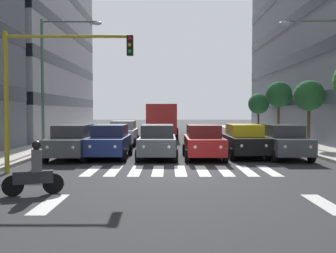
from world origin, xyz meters
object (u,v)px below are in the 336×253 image
car_0 (283,141)px  street_tree_1 (309,96)px  car_3 (158,141)px  car_5 (73,141)px  car_row2_0 (123,133)px  bus_behind_traffic (162,117)px  car_2 (203,141)px  motorcycle_with_rider (34,173)px  car_4 (110,141)px  car_1 (244,140)px  street_lamp_right (52,70)px  street_tree_2 (279,95)px  street_tree_3 (259,104)px  street_lamp_left (333,72)px  traffic_light_gantry (44,77)px

car_0 → street_tree_1: bearing=-124.1°
car_3 → car_5: 4.30m
car_row2_0 → bus_behind_traffic: bearing=-106.9°
car_2 → motorcycle_with_rider: bearing=55.9°
car_4 → bus_behind_traffic: (-2.45, -16.17, 0.97)m
car_5 → car_row2_0: 7.94m
car_1 → car_5: (8.84, 0.78, 0.00)m
street_lamp_right → bus_behind_traffic: bearing=-114.5°
car_5 → motorcycle_with_rider: (-0.97, 8.22, -0.24)m
car_2 → street_tree_2: bearing=-122.5°
street_tree_3 → car_4: bearing=56.2°
car_1 → car_5: same height
street_lamp_left → street_tree_1: bearing=-100.1°
car_5 → car_3: bearing=-176.8°
car_5 → street_tree_2: (-13.64, -11.16, 2.84)m
street_lamp_left → car_0: bearing=-38.9°
car_row2_0 → street_lamp_left: (-10.92, 9.02, 3.39)m
traffic_light_gantry → motorcycle_with_rider: bearing=104.0°
motorcycle_with_rider → street_lamp_right: bearing=-75.7°
car_1 → car_2: same height
car_3 → motorcycle_with_rider: bearing=68.6°
car_3 → street_lamp_left: 9.06m
car_1 → car_3: same height
car_5 → car_row2_0: bearing=-101.9°
street_lamp_right → street_tree_2: 17.59m
car_row2_0 → traffic_light_gantry: size_ratio=0.81×
car_4 → car_row2_0: 7.42m
car_5 → bus_behind_traffic: bus_behind_traffic is taller
motorcycle_with_rider → street_tree_3: 29.29m
car_0 → car_3: bearing=-0.1°
car_2 → motorcycle_with_rider: size_ratio=2.69×
car_4 → street_tree_2: street_tree_2 is taller
car_2 → street_lamp_right: (8.51, -2.83, 3.93)m
street_lamp_right → motorcycle_with_rider: bearing=104.3°
car_0 → car_row2_0: bearing=-39.7°
car_4 → car_1: bearing=-176.4°
bus_behind_traffic → car_2: bearing=98.1°
car_1 → car_4: (7.01, 0.44, 0.00)m
car_3 → car_5: size_ratio=1.00×
car_3 → car_row2_0: same height
car_2 → car_row2_0: bearing=-56.8°
street_tree_2 → street_tree_3: street_tree_2 is taller
car_4 → car_5: size_ratio=1.00×
car_5 → motorcycle_with_rider: bearing=96.7°
motorcycle_with_rider → street_lamp_left: bearing=-149.0°
street_lamp_left → street_tree_3: street_lamp_left is taller
motorcycle_with_rider → street_tree_3: street_tree_3 is taller
street_lamp_left → street_tree_3: 19.38m
street_lamp_left → street_tree_2: (-1.09, -12.42, -0.55)m
car_0 → car_3: same height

